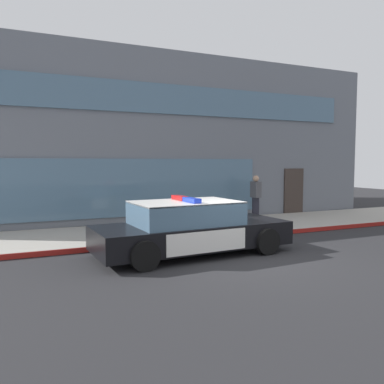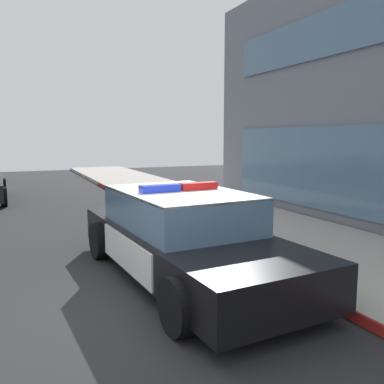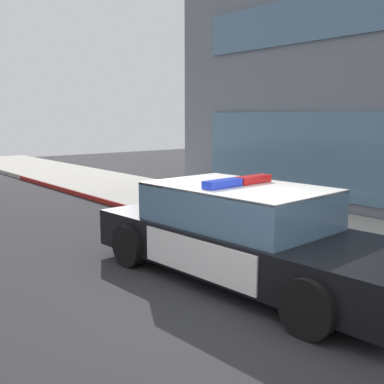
{
  "view_description": "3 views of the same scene",
  "coord_description": "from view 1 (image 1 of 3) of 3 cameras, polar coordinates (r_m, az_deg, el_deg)",
  "views": [
    {
      "loc": [
        -5.14,
        -8.06,
        2.37
      ],
      "look_at": [
        -0.78,
        1.84,
        1.54
      ],
      "focal_mm": 36.21,
      "sensor_mm": 36.0,
      "label": 1
    },
    {
      "loc": [
        4.64,
        -1.5,
        2.24
      ],
      "look_at": [
        -2.18,
        1.56,
        1.22
      ],
      "focal_mm": 38.05,
      "sensor_mm": 36.0,
      "label": 2
    },
    {
      "loc": [
        3.44,
        -3.83,
        2.38
      ],
      "look_at": [
        -2.91,
        1.37,
        1.04
      ],
      "focal_mm": 43.26,
      "sensor_mm": 36.0,
      "label": 3
    }
  ],
  "objects": [
    {
      "name": "ground",
      "position": [
        9.84,
        8.61,
        -9.58
      ],
      "size": [
        48.0,
        48.0,
        0.0
      ],
      "primitive_type": "plane",
      "color": "#262628"
    },
    {
      "name": "sidewalk",
      "position": [
        13.26,
        -0.61,
        -5.57
      ],
      "size": [
        48.0,
        3.43,
        0.15
      ],
      "primitive_type": "cube",
      "color": "#A39E93",
      "rests_on": "ground"
    },
    {
      "name": "curb_red_paint",
      "position": [
        11.71,
        2.74,
        -6.9
      ],
      "size": [
        28.8,
        0.04,
        0.14
      ],
      "primitive_type": "cube",
      "color": "maroon",
      "rests_on": "ground"
    },
    {
      "name": "storefront_building",
      "position": [
        19.08,
        -6.93,
        7.09
      ],
      "size": [
        18.02,
        9.02,
        6.56
      ],
      "color": "slate",
      "rests_on": "ground"
    },
    {
      "name": "police_cruiser",
      "position": [
        9.99,
        -0.21,
        -5.33
      ],
      "size": [
        5.16,
        2.36,
        1.49
      ],
      "rotation": [
        0.0,
        0.0,
        0.06
      ],
      "color": "black",
      "rests_on": "ground"
    },
    {
      "name": "fire_hydrant",
      "position": [
        11.36,
        -5.07,
        -5.08
      ],
      "size": [
        0.34,
        0.39,
        0.73
      ],
      "color": "gold",
      "rests_on": "sidewalk"
    },
    {
      "name": "pedestrian_on_sidewalk",
      "position": [
        15.31,
        9.37,
        -0.75
      ],
      "size": [
        0.28,
        0.41,
        1.71
      ],
      "rotation": [
        0.0,
        0.0,
        3.17
      ],
      "color": "#23232D",
      "rests_on": "sidewalk"
    }
  ]
}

